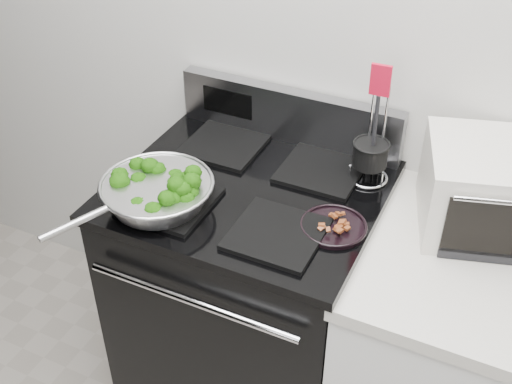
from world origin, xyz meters
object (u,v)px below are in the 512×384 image
Objects in this scene: skillet at (157,192)px; gas_range at (250,295)px; bacon_plate at (334,223)px; toaster_oven at (504,191)px; utensil_holder at (370,160)px.

gas_range is at bearing 69.50° from skillet.
skillet is (-0.19, -0.20, 0.51)m from gas_range.
bacon_plate is at bearing 37.56° from skillet.
toaster_oven is at bearing 45.72° from skillet.
utensil_holder is 0.77× the size of toaster_oven.
skillet is 0.64m from utensil_holder.
utensil_holder is at bearing 159.99° from toaster_oven.
gas_range is 0.59m from skillet.
gas_range reaches higher than skillet.
utensil_holder reaches higher than gas_range.
gas_range is 2.93× the size of utensil_holder.
toaster_oven is at bearing 13.39° from gas_range.
toaster_oven is (0.70, 0.17, 0.56)m from gas_range.
skillet is at bearing -165.74° from bacon_plate.
gas_range is 2.28× the size of skillet.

